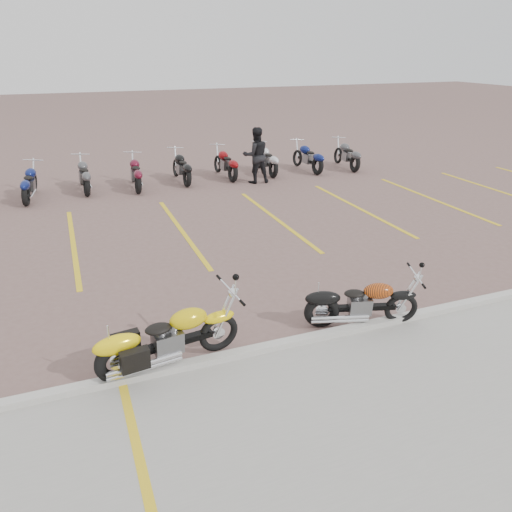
# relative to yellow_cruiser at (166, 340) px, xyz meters

# --- Properties ---
(ground) EXTENTS (100.00, 100.00, 0.00)m
(ground) POSITION_rel_yellow_cruiser_xyz_m (1.60, 1.83, -0.46)
(ground) COLOR #715550
(ground) RESTS_ON ground
(concrete_apron) EXTENTS (60.00, 5.00, 0.01)m
(concrete_apron) POSITION_rel_yellow_cruiser_xyz_m (1.60, -2.67, -0.45)
(concrete_apron) COLOR #9E9B93
(concrete_apron) RESTS_ON ground
(curb) EXTENTS (60.00, 0.18, 0.12)m
(curb) POSITION_rel_yellow_cruiser_xyz_m (1.60, -0.17, -0.40)
(curb) COLOR #ADAAA3
(curb) RESTS_ON ground
(parking_stripes) EXTENTS (38.00, 5.50, 0.01)m
(parking_stripes) POSITION_rel_yellow_cruiser_xyz_m (1.60, 5.83, -0.45)
(parking_stripes) COLOR gold
(parking_stripes) RESTS_ON ground
(yellow_cruiser) EXTENTS (2.23, 0.48, 0.92)m
(yellow_cruiser) POSITION_rel_yellow_cruiser_xyz_m (0.00, 0.00, 0.00)
(yellow_cruiser) COLOR black
(yellow_cruiser) RESTS_ON ground
(flame_cruiser) EXTENTS (1.93, 0.69, 0.81)m
(flame_cruiser) POSITION_rel_yellow_cruiser_xyz_m (3.31, 0.02, -0.05)
(flame_cruiser) COLOR black
(flame_cruiser) RESTS_ON ground
(person_b) EXTENTS (0.99, 0.80, 1.93)m
(person_b) POSITION_rel_yellow_cruiser_xyz_m (5.24, 9.83, 0.51)
(person_b) COLOR black
(person_b) RESTS_ON ground
(bg_bike_row) EXTENTS (17.19, 2.02, 1.10)m
(bg_bike_row) POSITION_rel_yellow_cruiser_xyz_m (1.14, 10.74, 0.09)
(bg_bike_row) COLOR black
(bg_bike_row) RESTS_ON ground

